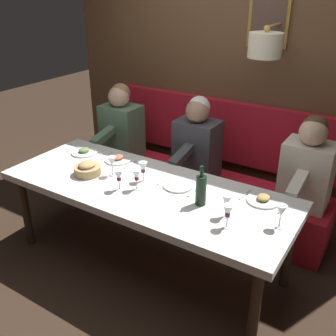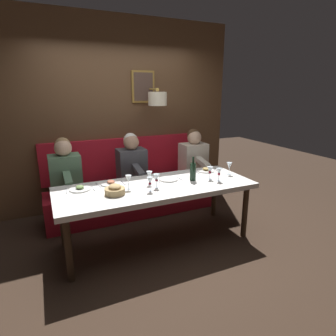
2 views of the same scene
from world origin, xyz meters
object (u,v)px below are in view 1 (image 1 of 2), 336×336
at_px(diner_nearest, 308,166).
at_px(wine_glass_0, 112,162).
at_px(wine_glass_2, 228,212).
at_px(diner_near, 197,141).
at_px(wine_glass_4, 136,175).
at_px(diner_middle, 121,124).
at_px(wine_glass_3, 281,212).
at_px(bread_bowl, 87,169).
at_px(dining_table, 146,193).
at_px(wine_glass_5, 143,168).
at_px(wine_glass_6, 119,176).
at_px(wine_glass_1, 227,201).
at_px(wine_bottle, 201,190).

relative_size(diner_nearest, wine_glass_0, 4.82).
height_order(wine_glass_0, wine_glass_2, same).
bearing_deg(wine_glass_0, diner_near, -19.55).
bearing_deg(wine_glass_4, diner_middle, 43.72).
height_order(wine_glass_3, bread_bowl, wine_glass_3).
relative_size(dining_table, diner_nearest, 2.95).
relative_size(wine_glass_5, wine_glass_6, 1.00).
bearing_deg(wine_glass_1, wine_glass_0, 86.10).
distance_m(diner_nearest, wine_glass_1, 0.99).
bearing_deg(diner_near, wine_glass_0, 160.45).
relative_size(wine_glass_0, wine_glass_5, 1.00).
xyz_separation_m(wine_glass_1, wine_bottle, (0.05, 0.22, 0.00)).
bearing_deg(wine_glass_1, wine_glass_2, -151.85).
distance_m(diner_middle, wine_glass_6, 1.31).
xyz_separation_m(wine_glass_0, wine_glass_5, (0.05, -0.27, -0.00)).
height_order(dining_table, diner_nearest, diner_nearest).
xyz_separation_m(diner_near, wine_glass_0, (-0.87, 0.31, 0.04)).
bearing_deg(wine_glass_0, wine_glass_5, -79.46).
xyz_separation_m(wine_glass_2, wine_glass_5, (0.23, 0.83, 0.00)).
xyz_separation_m(dining_table, wine_glass_4, (-0.07, 0.03, 0.18)).
bearing_deg(wine_glass_6, wine_glass_0, 50.91).
bearing_deg(wine_glass_2, diner_near, 36.90).
distance_m(diner_middle, bread_bowl, 1.06).
bearing_deg(wine_glass_1, wine_glass_5, 81.02).
bearing_deg(diner_middle, wine_glass_2, -121.68).
xyz_separation_m(dining_table, wine_glass_2, (-0.17, -0.76, 0.18)).
height_order(diner_nearest, wine_glass_1, diner_nearest).
relative_size(diner_near, wine_glass_1, 4.82).
height_order(diner_nearest, wine_glass_0, diner_nearest).
xyz_separation_m(dining_table, wine_glass_3, (0.01, -1.05, 0.18)).
bearing_deg(wine_glass_5, bread_bowl, 107.88).
relative_size(dining_table, wine_glass_0, 14.21).
distance_m(wine_glass_3, wine_glass_4, 1.08).
xyz_separation_m(wine_glass_1, wine_glass_5, (0.12, 0.77, 0.00)).
bearing_deg(wine_glass_5, wine_glass_0, 100.54).
bearing_deg(wine_glass_3, wine_glass_0, 89.87).
bearing_deg(diner_nearest, wine_glass_5, 127.61).
bearing_deg(dining_table, bread_bowl, 99.42).
xyz_separation_m(diner_near, wine_glass_6, (-1.03, 0.11, 0.04)).
bearing_deg(diner_nearest, bread_bowl, 122.46).
xyz_separation_m(wine_glass_3, bread_bowl, (-0.09, 1.57, -0.07)).
distance_m(wine_glass_0, wine_glass_1, 1.04).
xyz_separation_m(dining_table, wine_glass_0, (0.01, 0.34, 0.18)).
distance_m(diner_middle, wine_glass_0, 1.06).
distance_m(diner_nearest, diner_middle, 1.94).
height_order(diner_near, wine_glass_3, diner_near).
bearing_deg(wine_glass_1, diner_nearest, -17.46).
bearing_deg(wine_glass_0, bread_bowl, 117.61).
relative_size(diner_middle, wine_glass_4, 4.82).
bearing_deg(wine_glass_3, diner_middle, 66.31).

